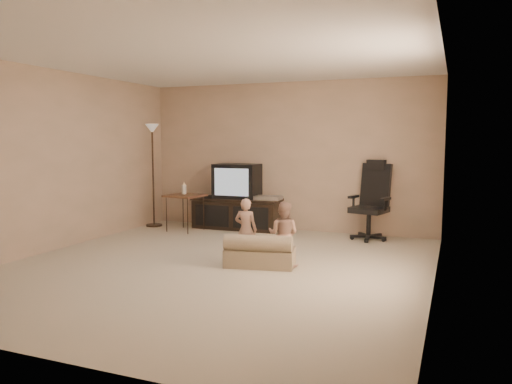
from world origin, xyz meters
TOP-DOWN VIEW (x-y plane):
  - floor at (0.00, 0.00)m, footprint 5.50×5.50m
  - room_shell at (0.00, 0.00)m, footprint 5.50×5.50m
  - tv_stand at (-0.82, 2.49)m, footprint 1.58×0.61m
  - office_chair at (1.47, 2.43)m, footprint 0.69×0.71m
  - side_table at (-1.55, 1.97)m, footprint 0.63×0.63m
  - floor_lamp at (-2.30, 2.16)m, footprint 0.28×0.28m
  - child_sofa at (0.50, 0.21)m, footprint 0.90×0.62m
  - toddler_left at (0.23, 0.41)m, footprint 0.30×0.23m
  - toddler_right at (0.76, 0.32)m, footprint 0.39×0.22m

SIDE VIEW (x-z plane):
  - floor at x=0.00m, z-range 0.00..0.00m
  - child_sofa at x=0.50m, z-range -0.04..0.37m
  - toddler_right at x=0.76m, z-range 0.00..0.79m
  - toddler_left at x=0.23m, z-range 0.00..0.80m
  - office_chair at x=1.47m, z-range -0.17..1.05m
  - tv_stand at x=-0.82m, z-range -0.10..1.03m
  - side_table at x=-1.55m, z-range 0.18..1.01m
  - floor_lamp at x=-2.30m, z-range 0.42..2.23m
  - room_shell at x=0.00m, z-range -1.23..4.27m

